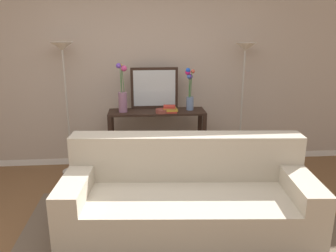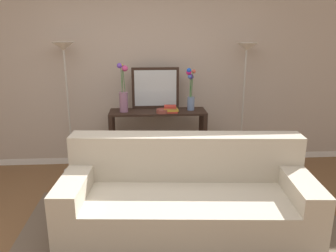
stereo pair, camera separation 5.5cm
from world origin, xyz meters
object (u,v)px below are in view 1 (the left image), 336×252
Objects in this scene: floor_lamp_left at (64,72)px; book_row_under_console at (128,169)px; wall_mirror at (154,88)px; book_stack at (170,109)px; vase_tall_flowers at (123,95)px; fruit_bowl at (162,111)px; floor_lamp_right at (244,71)px; vase_short_flowers at (190,91)px; couch at (187,199)px; console_table at (157,131)px.

floor_lamp_left is 7.25× the size of book_row_under_console.
wall_mirror is 3.07× the size of book_stack.
vase_tall_flowers is 0.54m from fruit_bowl.
floor_lamp_right is at bearing 3.81° from vase_tall_flowers.
wall_mirror is 0.38m from fruit_bowl.
vase_short_flowers is 2.30× the size of book_row_under_console.
couch is at bearing -122.58° from floor_lamp_right.
floor_lamp_left is 1.61m from vase_short_flowers.
wall_mirror is at bearing 22.78° from book_row_under_console.
fruit_bowl is (-0.38, -0.14, -0.22)m from vase_short_flowers.
couch is 1.42m from book_stack.
vase_tall_flowers is (-0.65, 1.36, 0.77)m from couch.
book_stack is at bearing 13.75° from fruit_bowl.
console_table is 1.40m from floor_lamp_left.
floor_lamp_right is at bearing 10.07° from book_stack.
book_stack is at bearing -169.93° from floor_lamp_right.
couch is at bearing -46.84° from floor_lamp_left.
wall_mirror is at bearing 105.05° from fruit_bowl.
couch is 1.63m from vase_short_flowers.
floor_lamp_right is at bearing 10.43° from fruit_bowl.
floor_lamp_left is at bearing 172.37° from book_stack.
floor_lamp_left is 2.77× the size of wall_mirror.
book_row_under_console is at bearing -157.22° from wall_mirror.
floor_lamp_right is (1.15, 0.08, 0.76)m from console_table.
vase_tall_flowers is at bearing 168.80° from fruit_bowl.
vase_tall_flowers is 1.13× the size of vase_short_flowers.
console_table is 0.72× the size of floor_lamp_left.
wall_mirror is (1.14, 0.08, -0.23)m from floor_lamp_left.
floor_lamp_left reaches higher than vase_tall_flowers.
vase_short_flowers is (0.22, 1.41, 0.80)m from couch.
wall_mirror is 0.47m from vase_short_flowers.
vase_tall_flowers is 3.06× the size of book_stack.
book_row_under_console is (-0.56, 0.09, -0.84)m from book_stack.
wall_mirror reaches higher than book_row_under_console.
floor_lamp_left reaches higher than book_stack.
floor_lamp_right is 1.20m from wall_mirror.
wall_mirror is 1.13× the size of vase_short_flowers.
wall_mirror is 1.00× the size of vase_tall_flowers.
floor_lamp_right is 2.75× the size of wall_mirror.
fruit_bowl is 0.63× the size of book_row_under_console.
console_table is 1.38m from floor_lamp_right.
book_stack is (-0.27, -0.12, -0.21)m from vase_short_flowers.
couch is at bearing -98.67° from vase_short_flowers.
fruit_bowl is (-0.16, 1.27, 0.57)m from couch.
floor_lamp_left is 2.32m from floor_lamp_right.
floor_lamp_right is 1.21m from fruit_bowl.
vase_tall_flowers reaches higher than book_row_under_console.
vase_tall_flowers is 4.11× the size of fruit_bowl.
fruit_bowl is at bearing -169.57° from floor_lamp_right.
vase_short_flowers is 1.34m from book_row_under_console.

